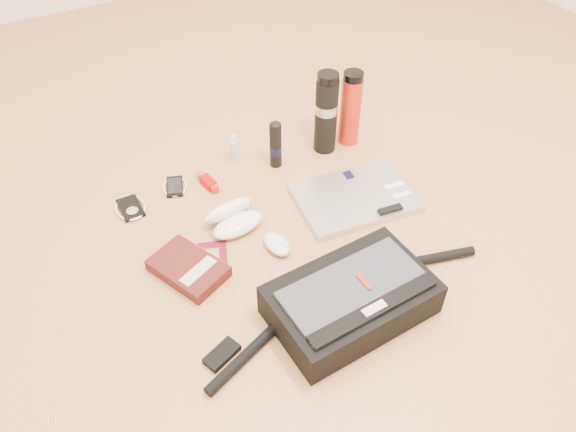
# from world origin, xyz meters

# --- Properties ---
(ground) EXTENTS (4.00, 4.00, 0.00)m
(ground) POSITION_xyz_m (0.00, 0.00, 0.00)
(ground) COLOR #BB7F4E
(ground) RESTS_ON ground
(messenger_bag) EXTENTS (0.87, 0.28, 0.12)m
(messenger_bag) POSITION_xyz_m (0.01, -0.25, 0.05)
(messenger_bag) COLOR black
(messenger_bag) RESTS_ON ground
(laptop) EXTENTS (0.40, 0.30, 0.04)m
(laptop) POSITION_xyz_m (0.27, 0.12, 0.01)
(laptop) COLOR silver
(laptop) RESTS_ON ground
(book) EXTENTS (0.21, 0.25, 0.04)m
(book) POSITION_xyz_m (-0.32, 0.09, 0.02)
(book) COLOR #41120F
(book) RESTS_ON ground
(passport) EXTENTS (0.13, 0.15, 0.01)m
(passport) POSITION_xyz_m (-0.24, 0.11, 0.00)
(passport) COLOR #530C1A
(passport) RESTS_ON ground
(mouse) EXTENTS (0.07, 0.11, 0.03)m
(mouse) POSITION_xyz_m (-0.05, 0.05, 0.02)
(mouse) COLOR silver
(mouse) RESTS_ON ground
(sunglasses_case) EXTENTS (0.18, 0.16, 0.10)m
(sunglasses_case) POSITION_xyz_m (-0.13, 0.20, 0.03)
(sunglasses_case) COLOR white
(sunglasses_case) RESTS_ON ground
(ipod) EXTENTS (0.10, 0.11, 0.01)m
(ipod) POSITION_xyz_m (-0.39, 0.42, 0.01)
(ipod) COLOR black
(ipod) RESTS_ON ground
(phone) EXTENTS (0.10, 0.11, 0.01)m
(phone) POSITION_xyz_m (-0.23, 0.46, 0.01)
(phone) COLOR black
(phone) RESTS_ON ground
(inhaler) EXTENTS (0.04, 0.11, 0.03)m
(inhaler) POSITION_xyz_m (-0.12, 0.42, 0.01)
(inhaler) COLOR #B40201
(inhaler) RESTS_ON ground
(spray_bottle) EXTENTS (0.04, 0.04, 0.11)m
(spray_bottle) POSITION_xyz_m (0.01, 0.49, 0.05)
(spray_bottle) COLOR #ADCDE3
(spray_bottle) RESTS_ON ground
(aerosol_can) EXTENTS (0.05, 0.05, 0.18)m
(aerosol_can) POSITION_xyz_m (0.13, 0.40, 0.09)
(aerosol_can) COLOR black
(aerosol_can) RESTS_ON ground
(thermos_black) EXTENTS (0.10, 0.10, 0.30)m
(thermos_black) POSITION_xyz_m (0.32, 0.40, 0.15)
(thermos_black) COLOR black
(thermos_black) RESTS_ON ground
(thermos_red) EXTENTS (0.08, 0.08, 0.28)m
(thermos_red) POSITION_xyz_m (0.42, 0.40, 0.14)
(thermos_red) COLOR red
(thermos_red) RESTS_ON ground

